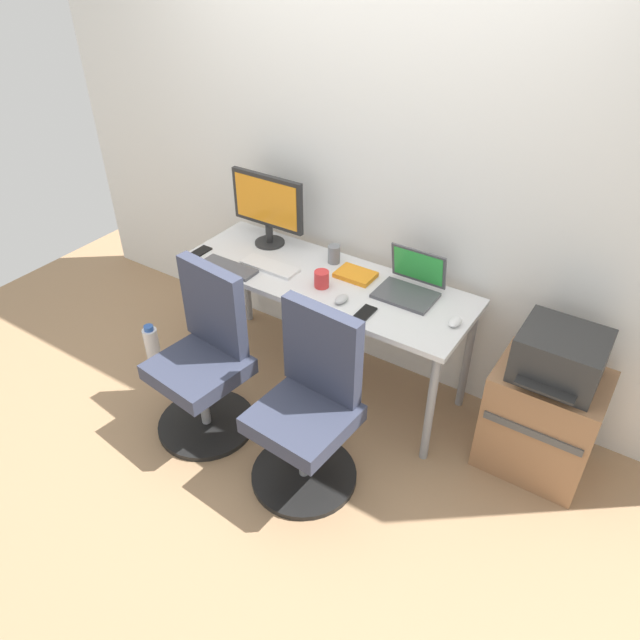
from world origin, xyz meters
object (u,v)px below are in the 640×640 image
object	(u,v)px
office_chair_left	(206,361)
printer	(560,356)
water_bottle_on_floor	(153,347)
side_cabinet	(541,420)
coffee_mug	(322,279)
desktop_monitor	(268,205)
open_laptop	(411,283)
office_chair_right	(309,409)

from	to	relation	value
office_chair_left	printer	size ratio (longest dim) A/B	2.35
printer	water_bottle_on_floor	distance (m)	2.35
side_cabinet	coffee_mug	distance (m)	1.33
desktop_monitor	open_laptop	world-z (taller)	desktop_monitor
office_chair_left	side_cabinet	xyz separation A→B (m)	(1.60, 0.68, -0.13)
office_chair_right	side_cabinet	world-z (taller)	office_chair_right
office_chair_right	desktop_monitor	xyz separation A→B (m)	(-0.82, 0.79, 0.55)
office_chair_right	coffee_mug	size ratio (longest dim) A/B	10.22
side_cabinet	open_laptop	world-z (taller)	open_laptop
office_chair_left	side_cabinet	world-z (taller)	office_chair_left
water_bottle_on_floor	coffee_mug	bearing A→B (deg)	22.38
water_bottle_on_floor	side_cabinet	bearing A→B (deg)	13.36
side_cabinet	open_laptop	bearing A→B (deg)	173.73
office_chair_left	water_bottle_on_floor	world-z (taller)	office_chair_left
side_cabinet	desktop_monitor	size ratio (longest dim) A/B	1.23
side_cabinet	open_laptop	size ratio (longest dim) A/B	1.91
side_cabinet	desktop_monitor	bearing A→B (deg)	176.37
office_chair_left	water_bottle_on_floor	distance (m)	0.70
printer	desktop_monitor	size ratio (longest dim) A/B	0.83
desktop_monitor	side_cabinet	bearing A→B (deg)	-3.63
side_cabinet	printer	size ratio (longest dim) A/B	1.48
office_chair_right	printer	xyz separation A→B (m)	(0.94, 0.68, 0.29)
side_cabinet	office_chair_right	bearing A→B (deg)	-144.01
printer	desktop_monitor	world-z (taller)	desktop_monitor
office_chair_right	side_cabinet	size ratio (longest dim) A/B	1.59
open_laptop	coffee_mug	xyz separation A→B (m)	(-0.42, -0.21, -0.01)
office_chair_right	printer	size ratio (longest dim) A/B	2.35
office_chair_right	coffee_mug	distance (m)	0.72
office_chair_left	desktop_monitor	world-z (taller)	desktop_monitor
printer	desktop_monitor	bearing A→B (deg)	176.34
side_cabinet	water_bottle_on_floor	size ratio (longest dim) A/B	1.91
office_chair_left	side_cabinet	distance (m)	1.75
office_chair_right	open_laptop	xyz separation A→B (m)	(0.12, 0.77, 0.36)
open_laptop	printer	bearing A→B (deg)	-6.34
office_chair_left	office_chair_right	bearing A→B (deg)	0.02
office_chair_left	water_bottle_on_floor	xyz separation A→B (m)	(-0.62, 0.15, -0.28)
office_chair_right	desktop_monitor	size ratio (longest dim) A/B	1.96
water_bottle_on_floor	desktop_monitor	xyz separation A→B (m)	(0.46, 0.64, 0.83)
printer	open_laptop	distance (m)	0.82
printer	open_laptop	bearing A→B (deg)	173.66
office_chair_left	desktop_monitor	xyz separation A→B (m)	(-0.16, 0.79, 0.55)
office_chair_right	printer	world-z (taller)	office_chair_right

